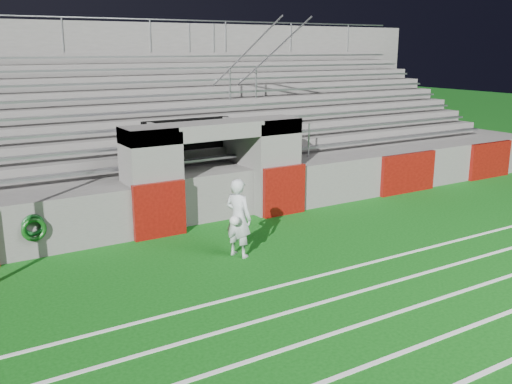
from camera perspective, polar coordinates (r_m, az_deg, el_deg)
ground at (r=12.35m, az=3.62°, el=-6.83°), size 90.00×90.00×0.00m
field_markings at (r=9.15m, az=22.72°, el=-15.94°), size 28.00×8.09×0.01m
stadium_structure at (r=18.83m, az=-10.46°, el=5.02°), size 26.00×8.48×5.42m
goalkeeper_with_ball at (r=12.30m, az=-1.78°, el=-2.61°), size 0.64×0.75×1.74m
hose_coil at (r=13.01m, az=-21.35°, el=-3.34°), size 0.53×0.14×0.59m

